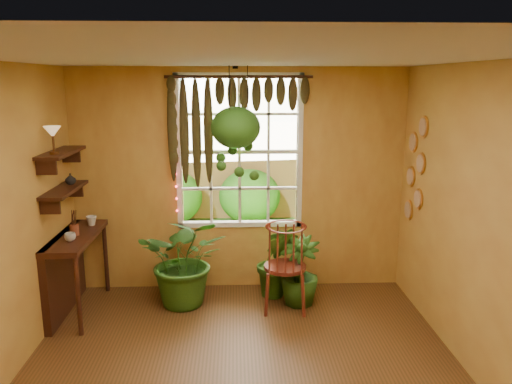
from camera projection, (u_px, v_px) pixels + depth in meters
ceiling at (241, 58)px, 3.55m from camera, size 4.50×4.50×0.00m
wall_back at (240, 181)px, 6.04m from camera, size 4.00×0.00×4.00m
wall_right at (496, 235)px, 3.93m from camera, size 0.00×4.50×4.50m
window at (239, 152)px, 5.99m from camera, size 1.52×0.10×1.86m
valance_vine at (232, 104)px, 5.74m from camera, size 1.70×0.12×1.10m
string_lights at (175, 149)px, 5.86m from camera, size 0.03×0.03×1.54m
wall_plates at (415, 170)px, 5.63m from camera, size 0.04×0.32×1.10m
counter_ledge at (68, 265)px, 5.50m from camera, size 0.40×1.20×0.90m
shelf_lower at (65, 190)px, 5.32m from camera, size 0.25×0.90×0.04m
shelf_upper at (61, 153)px, 5.23m from camera, size 0.25×0.90×0.04m
backyard at (249, 141)px, 10.57m from camera, size 14.00×10.00×12.00m
windsor_chair at (285, 279)px, 5.59m from camera, size 0.51×0.54×1.27m
potted_plant_left at (186, 260)px, 5.68m from camera, size 1.07×0.96×1.09m
potted_plant_mid at (277, 261)px, 5.91m from camera, size 0.56×0.49×0.89m
potted_plant_right at (299, 271)px, 5.72m from camera, size 0.58×0.58×0.80m
hanging_basket at (236, 134)px, 5.62m from camera, size 0.56×0.56×1.30m
cup_a at (70, 237)px, 5.20m from camera, size 0.13×0.13×0.09m
cup_b at (91, 221)px, 5.76m from camera, size 0.15×0.15×0.11m
brush_jar at (74, 223)px, 5.38m from camera, size 0.10×0.10×0.35m
shelf_vase at (70, 179)px, 5.50m from camera, size 0.12×0.12×0.12m
tiffany_lamp at (53, 134)px, 4.94m from camera, size 0.17×0.17×0.28m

